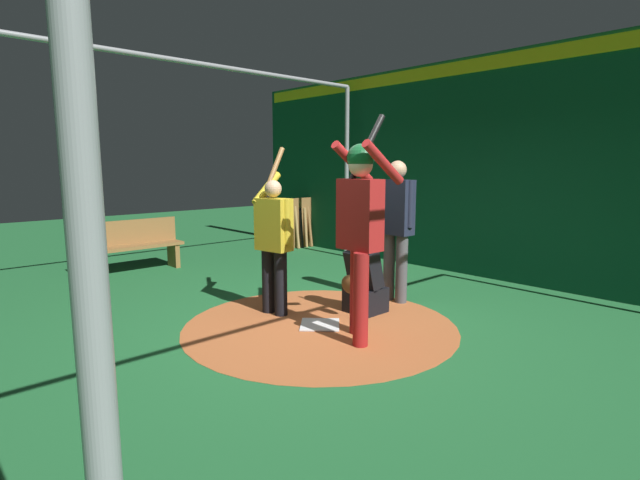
% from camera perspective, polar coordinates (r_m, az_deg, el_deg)
% --- Properties ---
extents(ground_plane, '(26.62, 26.62, 0.00)m').
position_cam_1_polar(ground_plane, '(5.35, 0.00, -10.10)').
color(ground_plane, '#216633').
extents(dirt_circle, '(2.97, 2.97, 0.01)m').
position_cam_1_polar(dirt_circle, '(5.35, 0.00, -10.07)').
color(dirt_circle, '#B76033').
rests_on(dirt_circle, ground).
extents(home_plate, '(0.59, 0.59, 0.01)m').
position_cam_1_polar(home_plate, '(5.35, 0.00, -9.98)').
color(home_plate, white).
rests_on(home_plate, dirt_circle).
extents(batter, '(0.68, 0.49, 2.25)m').
position_cam_1_polar(batter, '(4.71, 4.81, 2.28)').
color(batter, maroon).
rests_on(batter, ground).
extents(catcher, '(0.58, 0.40, 0.98)m').
position_cam_1_polar(catcher, '(5.71, 5.19, -4.86)').
color(catcher, black).
rests_on(catcher, ground).
extents(umpire, '(0.22, 0.49, 1.79)m').
position_cam_1_polar(umpire, '(6.16, 9.03, 2.00)').
color(umpire, '#4C4C51').
rests_on(umpire, ground).
extents(visitor, '(0.54, 0.54, 1.95)m').
position_cam_1_polar(visitor, '(5.59, -5.48, 0.28)').
color(visitor, black).
rests_on(visitor, ground).
extents(back_wall, '(0.23, 10.62, 3.37)m').
position_cam_1_polar(back_wall, '(7.89, 19.38, 8.11)').
color(back_wall, '#0F472D').
rests_on(back_wall, ground).
extents(cage_frame, '(6.31, 5.34, 3.18)m').
position_cam_1_polar(cage_frame, '(5.08, 0.00, 14.67)').
color(cage_frame, gray).
rests_on(cage_frame, ground).
extents(bat_rack, '(0.82, 0.18, 1.05)m').
position_cam_1_polar(bat_rack, '(10.30, -1.65, 1.92)').
color(bat_rack, olive).
rests_on(bat_rack, ground).
extents(bench, '(1.59, 0.36, 0.85)m').
position_cam_1_polar(bench, '(8.41, -21.33, -0.61)').
color(bench, olive).
rests_on(bench, ground).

